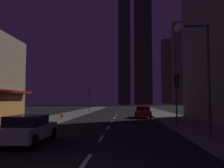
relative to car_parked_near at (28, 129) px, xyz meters
name	(u,v)px	position (x,y,z in m)	size (l,w,h in m)	color
ground_plane	(117,115)	(3.60, 25.50, -0.79)	(78.00, 136.00, 0.10)	black
sidewalk_right	(161,114)	(10.60, 25.50, -0.67)	(4.00, 76.00, 0.15)	#605E59
sidewalk_left	(74,114)	(-3.40, 25.50, -0.67)	(4.00, 76.00, 0.15)	#605E59
lane_marking_center	(108,128)	(3.60, 7.10, -0.73)	(0.16, 33.40, 0.01)	silver
skyscraper_distant_tall	(124,47)	(4.17, 111.46, 30.17)	(6.32, 8.03, 61.81)	#343127
skyscraper_distant_mid	(143,43)	(13.93, 110.98, 31.65)	(8.92, 7.96, 64.78)	#2F2D23
skyscraper_distant_short	(179,63)	(31.70, 107.18, 20.17)	(6.07, 5.02, 41.82)	#635E4A
skyscraper_distant_slender	(167,71)	(33.46, 153.39, 21.78)	(6.36, 7.49, 45.04)	#4A4637
car_parked_near	(28,129)	(0.00, 0.00, 0.00)	(1.98, 4.24, 1.45)	silver
car_parked_far	(143,112)	(7.20, 18.56, 0.00)	(1.98, 4.24, 1.45)	#B21919
fire_hydrant_far_left	(62,116)	(-2.30, 14.63, -0.29)	(0.42, 0.30, 0.65)	gold
traffic_light_near_right	(176,88)	(9.10, 7.06, 2.45)	(0.32, 0.48, 4.20)	#2D2D2D
traffic_light_far_left	(89,95)	(-1.90, 31.99, 2.45)	(0.32, 0.48, 4.20)	#2D2D2D
street_lamp_right	(194,51)	(8.98, 1.71, 4.33)	(1.96, 0.56, 6.58)	#38383D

